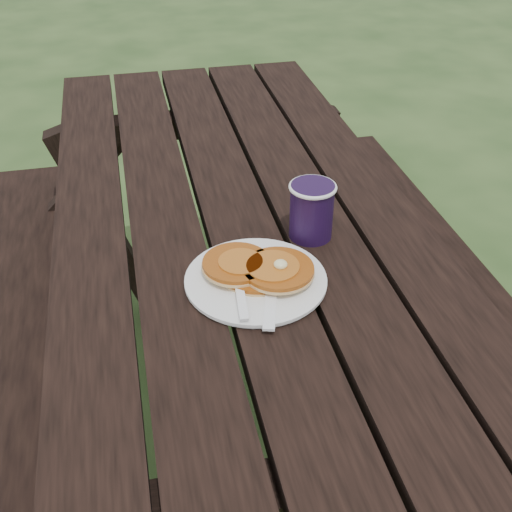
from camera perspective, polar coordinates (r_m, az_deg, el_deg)
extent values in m
plane|color=#273E1A|center=(1.86, -1.34, -16.17)|extent=(60.00, 60.00, 0.00)
cube|color=black|center=(1.36, -1.76, 3.28)|extent=(0.75, 1.80, 0.04)
cube|color=black|center=(1.71, 17.05, -3.27)|extent=(0.25, 1.80, 0.04)
cylinder|color=white|center=(1.15, -0.02, -2.20)|extent=(0.32, 0.32, 0.01)
cylinder|color=#A85012|center=(1.15, 0.06, -1.46)|extent=(0.12, 0.12, 0.01)
cylinder|color=#A85012|center=(1.15, -1.76, -0.69)|extent=(0.12, 0.12, 0.01)
cylinder|color=#A85012|center=(1.14, 1.99, -1.21)|extent=(0.13, 0.13, 0.01)
cylinder|color=#9A5016|center=(1.13, 1.51, -0.86)|extent=(0.09, 0.09, 0.00)
ellipsoid|color=#F4E59E|center=(1.13, 2.20, -0.75)|extent=(0.02, 0.02, 0.02)
cube|color=white|center=(1.10, 1.35, -3.49)|extent=(0.07, 0.18, 0.00)
cylinder|color=black|center=(1.25, 4.95, 4.01)|extent=(0.08, 0.08, 0.11)
torus|color=white|center=(1.22, 5.08, 6.13)|extent=(0.09, 0.09, 0.01)
cylinder|color=black|center=(1.22, 5.07, 6.05)|extent=(0.07, 0.07, 0.01)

